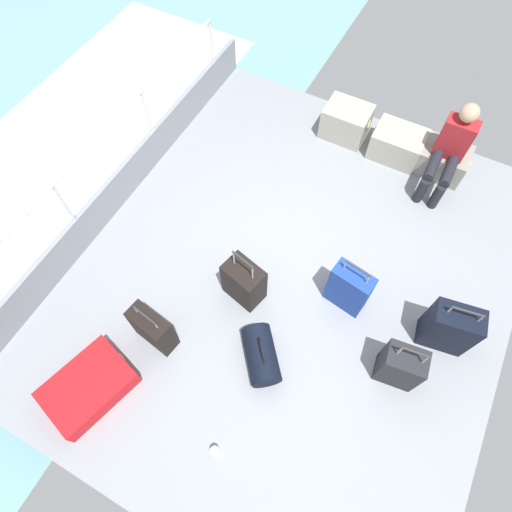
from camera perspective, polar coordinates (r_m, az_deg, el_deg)
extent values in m
cube|color=gray|center=(4.66, 4.78, -2.60)|extent=(4.40, 5.20, 0.06)
cube|color=gray|center=(5.20, -17.30, 8.90)|extent=(0.06, 5.20, 0.45)
cylinder|color=silver|center=(4.76, -22.98, 4.81)|extent=(0.04, 0.04, 1.00)
cylinder|color=silver|center=(5.31, -13.64, 16.11)|extent=(0.04, 0.04, 1.00)
cylinder|color=silver|center=(6.13, -5.68, 24.56)|extent=(0.04, 0.04, 1.00)
cylinder|color=silver|center=(4.65, -19.88, 14.67)|extent=(0.04, 4.16, 0.04)
cube|color=white|center=(6.47, -26.00, 9.99)|extent=(2.40, 7.28, 0.01)
cube|color=#9E9989|center=(5.77, 11.76, 16.93)|extent=(0.55, 0.43, 0.42)
torus|color=tan|center=(5.77, 9.20, 18.59)|extent=(0.02, 0.12, 0.12)
torus|color=tan|center=(5.67, 14.64, 16.42)|extent=(0.02, 0.12, 0.12)
cube|color=#9E9989|center=(5.70, 18.09, 13.83)|extent=(0.60, 0.45, 0.37)
torus|color=tan|center=(5.67, 15.36, 15.60)|extent=(0.02, 0.12, 0.12)
torus|color=tan|center=(5.64, 21.22, 13.01)|extent=(0.02, 0.12, 0.12)
cube|color=gray|center=(5.72, 23.35, 11.49)|extent=(0.55, 0.43, 0.35)
torus|color=tan|center=(5.66, 20.93, 13.17)|extent=(0.02, 0.12, 0.12)
torus|color=tan|center=(5.70, 26.22, 10.68)|extent=(0.02, 0.12, 0.12)
cube|color=maroon|center=(5.41, 24.77, 13.91)|extent=(0.34, 0.20, 0.48)
sphere|color=tan|center=(5.18, 26.30, 16.53)|extent=(0.20, 0.20, 0.20)
cylinder|color=black|center=(5.33, 24.04, 10.09)|extent=(0.12, 0.40, 0.12)
cylinder|color=black|center=(5.35, 22.66, 7.27)|extent=(0.11, 0.11, 0.35)
cylinder|color=black|center=(5.32, 22.26, 10.93)|extent=(0.12, 0.40, 0.12)
cylinder|color=black|center=(5.34, 20.90, 8.09)|extent=(0.11, 0.11, 0.35)
cube|color=black|center=(4.29, -1.59, -3.48)|extent=(0.44, 0.35, 0.52)
cylinder|color=#A5A8AD|center=(4.00, -2.94, -0.22)|extent=(0.02, 0.02, 0.22)
cylinder|color=#A5A8AD|center=(3.93, -0.47, -2.23)|extent=(0.02, 0.02, 0.22)
cylinder|color=#2D2D2D|center=(3.87, -1.76, -0.48)|extent=(0.25, 0.08, 0.02)
cube|color=silver|center=(4.18, -0.39, -1.24)|extent=(0.05, 0.02, 0.08)
cube|color=black|center=(4.45, 24.10, -8.63)|extent=(0.47, 0.32, 0.60)
cylinder|color=#A5A8AD|center=(4.11, 24.21, -6.43)|extent=(0.02, 0.02, 0.11)
cylinder|color=#A5A8AD|center=(4.18, 27.51, -7.32)|extent=(0.02, 0.02, 0.11)
cylinder|color=#2D2D2D|center=(4.10, 26.17, -6.59)|extent=(0.28, 0.06, 0.02)
cube|color=white|center=(4.43, 24.70, -6.68)|extent=(0.05, 0.01, 0.08)
cube|color=red|center=(4.40, -21.18, -15.76)|extent=(0.73, 0.88, 0.21)
cube|color=white|center=(4.36, -17.22, -12.51)|extent=(0.05, 0.02, 0.08)
cube|color=black|center=(4.23, -13.40, -9.30)|extent=(0.44, 0.26, 0.50)
cylinder|color=#A5A8AD|center=(4.01, -15.56, -6.77)|extent=(0.02, 0.02, 0.10)
cylinder|color=#A5A8AD|center=(3.91, -13.00, -8.91)|extent=(0.02, 0.02, 0.10)
cylinder|color=#2D2D2D|center=(3.91, -14.46, -7.56)|extent=(0.27, 0.06, 0.02)
cube|color=white|center=(4.18, -12.66, -7.96)|extent=(0.05, 0.01, 0.08)
cube|color=black|center=(4.21, 18.45, -13.58)|extent=(0.38, 0.29, 0.53)
cylinder|color=#A5A8AD|center=(3.87, 18.41, -11.75)|extent=(0.02, 0.02, 0.17)
cylinder|color=#A5A8AD|center=(3.91, 21.40, -12.59)|extent=(0.02, 0.02, 0.17)
cylinder|color=#2D2D2D|center=(3.81, 20.31, -11.79)|extent=(0.23, 0.05, 0.02)
cube|color=silver|center=(4.21, 18.98, -11.80)|extent=(0.05, 0.01, 0.08)
cube|color=navy|center=(4.32, 12.12, -4.22)|extent=(0.43, 0.26, 0.59)
cylinder|color=#A5A8AD|center=(4.01, 11.64, -1.13)|extent=(0.02, 0.02, 0.14)
cylinder|color=#A5A8AD|center=(3.99, 14.52, -2.99)|extent=(0.02, 0.02, 0.14)
cylinder|color=#2D2D2D|center=(3.94, 13.28, -1.60)|extent=(0.26, 0.06, 0.02)
cube|color=silver|center=(4.34, 12.90, -3.05)|extent=(0.05, 0.01, 0.08)
cylinder|color=black|center=(4.16, 0.70, -12.90)|extent=(0.56, 0.59, 0.28)
torus|color=black|center=(4.01, 0.72, -12.31)|extent=(0.17, 0.20, 0.24)
cylinder|color=white|center=(4.12, -5.41, -24.22)|extent=(0.08, 0.08, 0.10)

